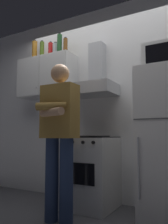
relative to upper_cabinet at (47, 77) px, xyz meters
name	(u,v)px	position (x,y,z in m)	size (l,w,h in m)	color
ground_plane	(84,214)	(0.85, -0.37, -1.75)	(7.00, 7.00, 0.00)	#4C4C51
back_wall_tiled	(105,102)	(0.85, 0.23, -0.40)	(4.80, 0.10, 2.70)	white
upper_cabinet	(47,77)	(0.00, 0.00, 0.00)	(0.90, 0.37, 0.60)	silver
stove_oven	(90,171)	(0.80, -0.13, -1.32)	(0.60, 0.62, 0.87)	silver
range_hood	(94,81)	(0.80, 0.00, -0.15)	(0.60, 0.44, 0.75)	#B7BABF
microwave	(167,57)	(1.75, -0.11, -0.01)	(0.48, 0.37, 0.28)	silver
person_standing	(59,133)	(0.75, -0.73, -0.85)	(0.38, 0.33, 1.64)	navy
bottle_wine_green	(60,45)	(0.25, -0.03, 0.46)	(0.07, 0.07, 0.33)	#19471E
bottle_soda_red	(50,51)	(0.03, 0.04, 0.43)	(0.07, 0.07, 0.27)	red
bottle_canister_steel	(55,50)	(0.13, 0.02, 0.41)	(0.08, 0.08, 0.23)	#B2B5BA
bottle_liquor_amber	(35,51)	(-0.26, 0.01, 0.46)	(0.08, 0.08, 0.34)	#B7721E
bottle_olive_oil	(42,50)	(-0.08, -0.03, 0.43)	(0.07, 0.07, 0.28)	#4C6B19
bottle_beer_brown	(65,46)	(0.34, 0.00, 0.42)	(0.06, 0.06, 0.26)	brown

